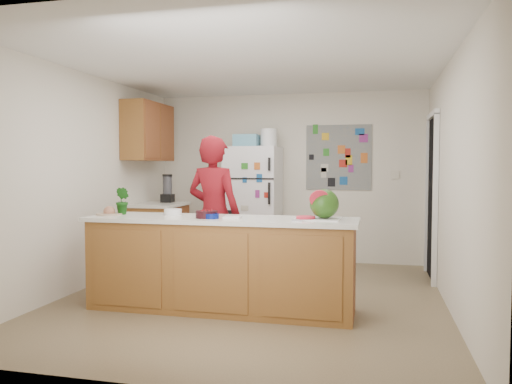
% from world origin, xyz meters
% --- Properties ---
extents(floor, '(4.00, 4.50, 0.02)m').
position_xyz_m(floor, '(0.00, 0.00, -0.01)').
color(floor, brown).
rests_on(floor, ground).
extents(wall_back, '(4.00, 0.02, 2.50)m').
position_xyz_m(wall_back, '(0.00, 2.26, 1.25)').
color(wall_back, beige).
rests_on(wall_back, ground).
extents(wall_left, '(0.02, 4.50, 2.50)m').
position_xyz_m(wall_left, '(-2.01, 0.00, 1.25)').
color(wall_left, beige).
rests_on(wall_left, ground).
extents(wall_right, '(0.02, 4.50, 2.50)m').
position_xyz_m(wall_right, '(2.01, 0.00, 1.25)').
color(wall_right, beige).
rests_on(wall_right, ground).
extents(ceiling, '(4.00, 4.50, 0.02)m').
position_xyz_m(ceiling, '(0.00, 0.00, 2.51)').
color(ceiling, white).
rests_on(ceiling, wall_back).
extents(doorway, '(0.03, 0.85, 2.04)m').
position_xyz_m(doorway, '(1.99, 1.45, 1.02)').
color(doorway, black).
rests_on(doorway, ground).
extents(peninsula_base, '(2.60, 0.62, 0.88)m').
position_xyz_m(peninsula_base, '(-0.20, -0.50, 0.44)').
color(peninsula_base, brown).
rests_on(peninsula_base, floor).
extents(peninsula_top, '(2.68, 0.70, 0.04)m').
position_xyz_m(peninsula_top, '(-0.20, -0.50, 0.90)').
color(peninsula_top, silver).
rests_on(peninsula_top, peninsula_base).
extents(side_counter_base, '(0.60, 0.80, 0.86)m').
position_xyz_m(side_counter_base, '(-1.69, 1.35, 0.43)').
color(side_counter_base, brown).
rests_on(side_counter_base, floor).
extents(side_counter_top, '(0.64, 0.84, 0.04)m').
position_xyz_m(side_counter_top, '(-1.69, 1.35, 0.88)').
color(side_counter_top, silver).
rests_on(side_counter_top, side_counter_base).
extents(upper_cabinets, '(0.35, 1.00, 0.80)m').
position_xyz_m(upper_cabinets, '(-1.82, 1.30, 1.90)').
color(upper_cabinets, brown).
rests_on(upper_cabinets, wall_left).
extents(refrigerator, '(0.75, 0.70, 1.70)m').
position_xyz_m(refrigerator, '(-0.45, 1.88, 0.85)').
color(refrigerator, silver).
rests_on(refrigerator, floor).
extents(fridge_top_bin, '(0.35, 0.28, 0.18)m').
position_xyz_m(fridge_top_bin, '(-0.55, 1.88, 1.79)').
color(fridge_top_bin, '#5999B2').
rests_on(fridge_top_bin, refrigerator).
extents(photo_collage, '(0.95, 0.01, 0.95)m').
position_xyz_m(photo_collage, '(0.75, 2.24, 1.55)').
color(photo_collage, slate).
rests_on(photo_collage, wall_back).
extents(person, '(0.72, 0.55, 1.76)m').
position_xyz_m(person, '(-0.48, 0.14, 0.88)').
color(person, maroon).
rests_on(person, floor).
extents(blender_appliance, '(0.13, 0.13, 0.38)m').
position_xyz_m(blender_appliance, '(-1.64, 1.53, 1.09)').
color(blender_appliance, black).
rests_on(blender_appliance, side_counter_top).
extents(cutting_board, '(0.44, 0.34, 0.01)m').
position_xyz_m(cutting_board, '(0.75, -0.47, 0.93)').
color(cutting_board, silver).
rests_on(cutting_board, peninsula_top).
extents(watermelon, '(0.27, 0.27, 0.27)m').
position_xyz_m(watermelon, '(0.81, -0.45, 1.07)').
color(watermelon, '#1B5A0F').
rests_on(watermelon, cutting_board).
extents(watermelon_slice, '(0.18, 0.18, 0.02)m').
position_xyz_m(watermelon_slice, '(0.65, -0.52, 0.94)').
color(watermelon_slice, red).
rests_on(watermelon_slice, cutting_board).
extents(cherry_bowl, '(0.25, 0.25, 0.07)m').
position_xyz_m(cherry_bowl, '(-0.31, -0.58, 0.96)').
color(cherry_bowl, black).
rests_on(cherry_bowl, peninsula_top).
extents(white_bowl, '(0.18, 0.18, 0.06)m').
position_xyz_m(white_bowl, '(-0.76, -0.36, 0.95)').
color(white_bowl, silver).
rests_on(white_bowl, peninsula_top).
extents(cobalt_bowl, '(0.18, 0.18, 0.05)m').
position_xyz_m(cobalt_bowl, '(-0.24, -0.63, 0.95)').
color(cobalt_bowl, '#06135D').
rests_on(cobalt_bowl, peninsula_top).
extents(plate, '(0.31, 0.31, 0.02)m').
position_xyz_m(plate, '(-1.40, -0.51, 0.93)').
color(plate, beige).
rests_on(plate, peninsula_top).
extents(paper_towel, '(0.18, 0.16, 0.02)m').
position_xyz_m(paper_towel, '(-0.06, -0.56, 0.93)').
color(paper_towel, white).
rests_on(paper_towel, peninsula_top).
extents(keys, '(0.10, 0.04, 0.01)m').
position_xyz_m(keys, '(0.59, -0.66, 0.93)').
color(keys, gray).
rests_on(keys, peninsula_top).
extents(potted_plant, '(0.20, 0.18, 0.29)m').
position_xyz_m(potted_plant, '(-1.28, -0.45, 1.06)').
color(potted_plant, '#123D0A').
rests_on(potted_plant, peninsula_top).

